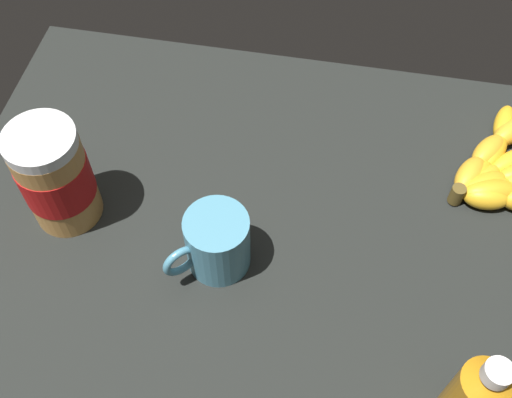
% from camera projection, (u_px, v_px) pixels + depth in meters
% --- Properties ---
extents(ground_plane, '(0.95, 0.70, 0.05)m').
position_uv_depth(ground_plane, '(283.00, 243.00, 0.88)').
color(ground_plane, black).
extents(peanut_butter_jar, '(0.09, 0.09, 0.16)m').
position_uv_depth(peanut_butter_jar, '(55.00, 176.00, 0.82)').
color(peanut_butter_jar, '#BF8442').
rests_on(peanut_butter_jar, ground_plane).
extents(honey_bottle, '(0.06, 0.06, 0.15)m').
position_uv_depth(honey_bottle, '(476.00, 396.00, 0.67)').
color(honey_bottle, orange).
rests_on(honey_bottle, ground_plane).
extents(coffee_mug, '(0.10, 0.10, 0.09)m').
position_uv_depth(coffee_mug, '(216.00, 243.00, 0.80)').
color(coffee_mug, teal).
rests_on(coffee_mug, ground_plane).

